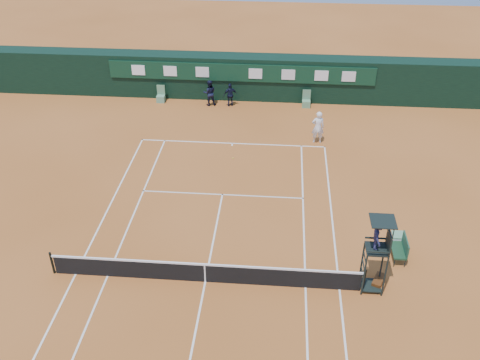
% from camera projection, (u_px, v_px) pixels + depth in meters
% --- Properties ---
extents(ground, '(90.00, 90.00, 0.00)m').
position_uv_depth(ground, '(205.00, 282.00, 22.03)').
color(ground, '#B4622A').
rests_on(ground, ground).
extents(court_lines, '(11.05, 23.85, 0.01)m').
position_uv_depth(court_lines, '(205.00, 281.00, 22.02)').
color(court_lines, white).
rests_on(court_lines, ground).
extents(tennis_net, '(12.90, 0.10, 1.10)m').
position_uv_depth(tennis_net, '(205.00, 272.00, 21.75)').
color(tennis_net, black).
rests_on(tennis_net, ground).
extents(back_wall, '(40.00, 1.65, 3.00)m').
position_uv_depth(back_wall, '(242.00, 77.00, 36.93)').
color(back_wall, black).
rests_on(back_wall, ground).
extents(linesman_chair_left, '(0.55, 0.50, 1.15)m').
position_uv_depth(linesman_chair_left, '(161.00, 97.00, 36.90)').
color(linesman_chair_left, '#619470').
rests_on(linesman_chair_left, ground).
extents(linesman_chair_right, '(0.55, 0.50, 1.15)m').
position_uv_depth(linesman_chair_right, '(306.00, 102.00, 36.21)').
color(linesman_chair_right, '#5F9165').
rests_on(linesman_chair_right, ground).
extents(umpire_chair, '(0.96, 0.95, 3.42)m').
position_uv_depth(umpire_chair, '(378.00, 241.00, 20.39)').
color(umpire_chair, black).
rests_on(umpire_chair, ground).
extents(player_bench, '(0.55, 1.20, 1.10)m').
position_uv_depth(player_bench, '(401.00, 248.00, 22.92)').
color(player_bench, '#173A22').
rests_on(player_bench, ground).
extents(tennis_bag, '(0.66, 0.90, 0.31)m').
position_uv_depth(tennis_bag, '(378.00, 281.00, 21.82)').
color(tennis_bag, black).
rests_on(tennis_bag, ground).
extents(cooler, '(0.57, 0.57, 0.65)m').
position_uv_depth(cooler, '(398.00, 240.00, 23.80)').
color(cooler, silver).
rests_on(cooler, ground).
extents(tennis_ball, '(0.07, 0.07, 0.07)m').
position_uv_depth(tennis_ball, '(233.00, 158.00, 30.46)').
color(tennis_ball, yellow).
rests_on(tennis_ball, ground).
extents(player, '(0.76, 0.52, 2.02)m').
position_uv_depth(player, '(318.00, 127.00, 31.57)').
color(player, white).
rests_on(player, ground).
extents(ball_kid_left, '(0.98, 0.83, 1.79)m').
position_uv_depth(ball_kid_left, '(210.00, 93.00, 36.13)').
color(ball_kid_left, black).
rests_on(ball_kid_left, ground).
extents(ball_kid_right, '(1.02, 0.67, 1.61)m').
position_uv_depth(ball_kid_right, '(230.00, 95.00, 36.06)').
color(ball_kid_right, black).
rests_on(ball_kid_right, ground).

